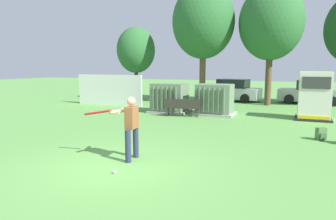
{
  "coord_description": "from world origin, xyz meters",
  "views": [
    {
      "loc": [
        4.08,
        -6.32,
        2.55
      ],
      "look_at": [
        0.06,
        3.5,
        1.0
      ],
      "focal_mm": 32.04,
      "sensor_mm": 36.0,
      "label": 1
    }
  ],
  "objects": [
    {
      "name": "ground_plane",
      "position": [
        0.0,
        0.0,
        0.0
      ],
      "size": [
        96.0,
        96.0,
        0.0
      ],
      "primitive_type": "plane",
      "color": "#5B9947"
    },
    {
      "name": "fence_panel",
      "position": [
        -7.01,
        10.5,
        1.0
      ],
      "size": [
        4.8,
        0.12,
        2.0
      ],
      "primitive_type": "cube",
      "color": "white",
      "rests_on": "ground"
    },
    {
      "name": "transformer_west",
      "position": [
        -2.11,
        9.02,
        0.79
      ],
      "size": [
        2.1,
        1.7,
        1.62
      ],
      "color": "#9E9B93",
      "rests_on": "ground"
    },
    {
      "name": "transformer_mid_west",
      "position": [
        0.4,
        9.19,
        0.79
      ],
      "size": [
        2.1,
        1.7,
        1.62
      ],
      "color": "#9E9B93",
      "rests_on": "ground"
    },
    {
      "name": "generator_enclosure",
      "position": [
        5.16,
        9.49,
        1.14
      ],
      "size": [
        1.6,
        1.4,
        2.3
      ],
      "color": "#262626",
      "rests_on": "ground"
    },
    {
      "name": "park_bench",
      "position": [
        -0.97,
        7.92,
        0.54
      ],
      "size": [
        1.84,
        0.76,
        0.92
      ],
      "color": "#2D2823",
      "rests_on": "ground"
    },
    {
      "name": "batter",
      "position": [
        0.09,
        0.68,
        0.98
      ],
      "size": [
        1.61,
        0.72,
        1.74
      ],
      "color": "#282D4C",
      "rests_on": "ground"
    },
    {
      "name": "sports_ball",
      "position": [
        0.28,
        -0.43,
        0.04
      ],
      "size": [
        0.09,
        0.09,
        0.09
      ],
      "primitive_type": "sphere",
      "color": "white",
      "rests_on": "ground"
    },
    {
      "name": "backpack",
      "position": [
        5.16,
        5.14,
        0.21
      ],
      "size": [
        0.38,
        0.36,
        0.44
      ],
      "color": "#4C723F",
      "rests_on": "ground"
    },
    {
      "name": "tree_left",
      "position": [
        -6.73,
        13.77,
        3.73
      ],
      "size": [
        2.85,
        2.85,
        5.44
      ],
      "color": "#4C3828",
      "rests_on": "ground"
    },
    {
      "name": "tree_center_left",
      "position": [
        -1.64,
        13.97,
        5.53
      ],
      "size": [
        4.22,
        4.22,
        8.06
      ],
      "color": "brown",
      "rests_on": "ground"
    },
    {
      "name": "tree_center_right",
      "position": [
        2.7,
        14.39,
        5.31
      ],
      "size": [
        4.05,
        4.05,
        7.74
      ],
      "color": "brown",
      "rests_on": "ground"
    },
    {
      "name": "parked_car_leftmost",
      "position": [
        0.03,
        16.08,
        0.75
      ],
      "size": [
        4.4,
        2.37,
        1.62
      ],
      "color": "silver",
      "rests_on": "ground"
    },
    {
      "name": "parked_car_left_of_center",
      "position": [
        5.46,
        16.35,
        0.75
      ],
      "size": [
        4.38,
        2.31,
        1.62
      ],
      "color": "#B2B2B7",
      "rests_on": "ground"
    }
  ]
}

